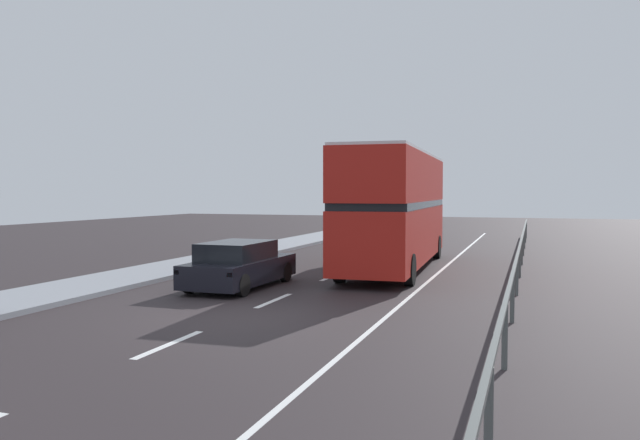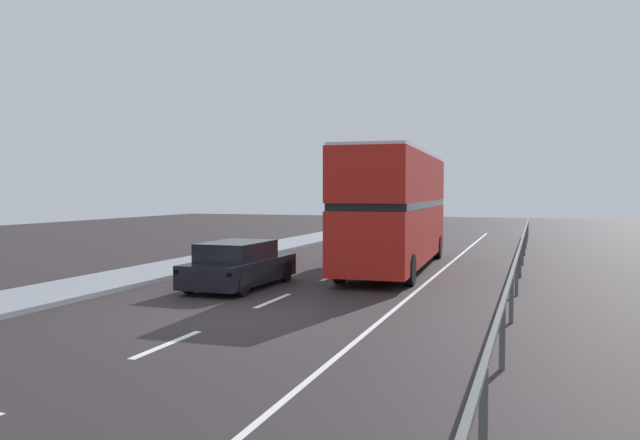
# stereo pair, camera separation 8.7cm
# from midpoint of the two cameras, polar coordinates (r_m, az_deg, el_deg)

# --- Properties ---
(ground_plane) EXTENTS (74.57, 120.00, 0.10)m
(ground_plane) POSITION_cam_midpoint_polar(r_m,az_deg,el_deg) (14.75, -7.90, -8.98)
(ground_plane) COLOR #2C2528
(near_sidewalk_kerb) EXTENTS (2.76, 80.00, 0.14)m
(near_sidewalk_kerb) POSITION_cam_midpoint_polar(r_m,az_deg,el_deg) (18.33, -25.49, -6.55)
(near_sidewalk_kerb) COLOR gray
(near_sidewalk_kerb) RESTS_ON ground
(lane_paint_markings) EXTENTS (3.47, 46.00, 0.01)m
(lane_paint_markings) POSITION_cam_midpoint_polar(r_m,az_deg,el_deg) (21.88, 7.12, -5.04)
(lane_paint_markings) COLOR silver
(lane_paint_markings) RESTS_ON ground
(bridge_side_railing) EXTENTS (0.10, 42.00, 1.11)m
(bridge_side_railing) POSITION_cam_midpoint_polar(r_m,az_deg,el_deg) (21.96, 17.84, -2.74)
(bridge_side_railing) COLOR #505654
(bridge_side_railing) RESTS_ON ground
(double_decker_bus_red) EXTENTS (2.95, 11.37, 4.37)m
(double_decker_bus_red) POSITION_cam_midpoint_polar(r_m,az_deg,el_deg) (23.38, 6.90, 1.19)
(double_decker_bus_red) COLOR #B01C15
(double_decker_bus_red) RESTS_ON ground
(hatchback_car_near) EXTENTS (1.93, 4.48, 1.41)m
(hatchback_car_near) POSITION_cam_midpoint_polar(r_m,az_deg,el_deg) (18.99, -7.57, -4.16)
(hatchback_car_near) COLOR black
(hatchback_car_near) RESTS_ON ground
(sedan_car_ahead) EXTENTS (1.90, 4.38, 1.44)m
(sedan_car_ahead) POSITION_cam_midpoint_polar(r_m,az_deg,el_deg) (38.70, 5.54, -0.70)
(sedan_car_ahead) COLOR gray
(sedan_car_ahead) RESTS_ON ground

